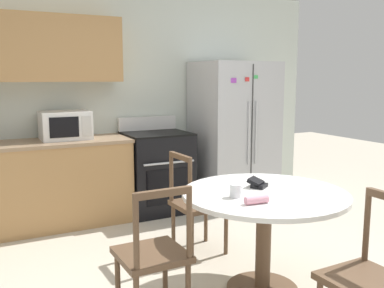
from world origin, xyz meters
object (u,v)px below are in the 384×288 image
dining_chair_left (153,255)px  dining_chair_near (370,280)px  candle_glass (236,192)px  dining_chair_far (196,205)px  refrigerator (233,133)px  microwave (65,125)px  wallet (257,184)px  oven_range (157,171)px

dining_chair_left → dining_chair_near: (0.95, -0.85, 0.00)m
candle_glass → dining_chair_far: bearing=79.7°
refrigerator → dining_chair_far: refrigerator is taller
microwave → dining_chair_left: size_ratio=0.56×
dining_chair_near → wallet: dining_chair_near is taller
oven_range → dining_chair_near: bearing=-89.2°
oven_range → microwave: 1.16m
dining_chair_left → candle_glass: bearing=-3.9°
microwave → dining_chair_near: microwave is taller
microwave → candle_glass: (0.69, -2.23, -0.26)m
oven_range → candle_glass: (-0.32, -2.15, 0.32)m
dining_chair_far → candle_glass: (-0.16, -0.87, 0.35)m
oven_range → dining_chair_near: size_ratio=1.20×
refrigerator → candle_glass: 2.46m
microwave → candle_glass: size_ratio=5.65×
dining_chair_near → wallet: 1.03m
dining_chair_left → wallet: bearing=6.6°
candle_glass → microwave: bearing=107.1°
dining_chair_near → oven_range: bearing=-0.6°
dining_chair_far → dining_chair_near: same height
refrigerator → dining_chair_near: bearing=-108.2°
oven_range → wallet: size_ratio=6.29×
candle_glass → wallet: candle_glass is taller
microwave → dining_chair_far: size_ratio=0.56×
oven_range → candle_glass: size_ratio=12.15×
candle_glass → wallet: size_ratio=0.52×
refrigerator → candle_glass: size_ratio=19.47×
dining_chair_left → refrigerator: bearing=46.0°
oven_range → dining_chair_far: bearing=-97.0°
oven_range → wallet: oven_range is taller
microwave → refrigerator: bearing=-4.4°
refrigerator → dining_chair_near: 3.09m
microwave → dining_chair_left: microwave is taller
dining_chair_near → candle_glass: size_ratio=10.15×
dining_chair_far → candle_glass: 0.95m
refrigerator → oven_range: size_ratio=1.60×
dining_chair_left → dining_chair_near: size_ratio=1.00×
oven_range → candle_glass: bearing=-98.4°
dining_chair_far → dining_chair_near: (0.20, -1.69, 0.00)m
dining_chair_left → wallet: dining_chair_left is taller
candle_glass → dining_chair_left: bearing=177.3°
microwave → wallet: 2.32m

